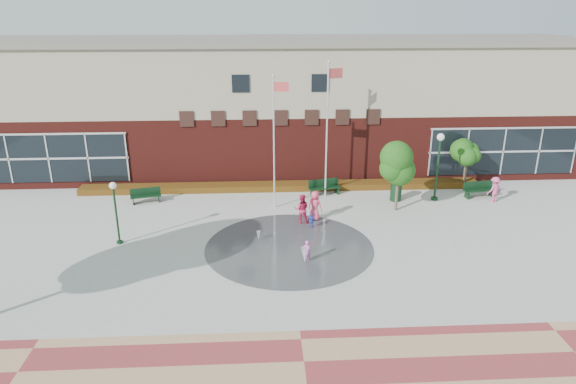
{
  "coord_description": "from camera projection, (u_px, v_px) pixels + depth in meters",
  "views": [
    {
      "loc": [
        -1.34,
        -20.1,
        11.44
      ],
      "look_at": [
        0.0,
        4.0,
        2.6
      ],
      "focal_mm": 32.0,
      "sensor_mm": 36.0,
      "label": 1
    }
  ],
  "objects": [
    {
      "name": "adult_pink",
      "position": [
        315.0,
        206.0,
        28.68
      ],
      "size": [
        1.0,
        0.9,
        1.71
      ],
      "primitive_type": "imported",
      "rotation": [
        0.0,
        0.0,
        2.59
      ],
      "color": "#F2496C",
      "rests_on": "ground"
    },
    {
      "name": "flagpole_left",
      "position": [
        275.0,
        136.0,
        29.19
      ],
      "size": [
        0.92,
        0.2,
        7.88
      ],
      "rotation": [
        0.0,
        0.0,
        -0.13
      ],
      "color": "white",
      "rests_on": "ground"
    },
    {
      "name": "bench_mid",
      "position": [
        324.0,
        190.0,
        32.63
      ],
      "size": [
        2.09,
        1.03,
        1.01
      ],
      "rotation": [
        0.0,
        0.0,
        0.24
      ],
      "color": "#123219",
      "rests_on": "ground"
    },
    {
      "name": "water_jet_b",
      "position": [
        259.0,
        241.0,
        26.42
      ],
      "size": [
        0.22,
        0.22,
        0.49
      ],
      "primitive_type": "cone",
      "rotation": [
        3.14,
        0.0,
        0.0
      ],
      "color": "white",
      "rests_on": "ground"
    },
    {
      "name": "ground",
      "position": [
        293.0,
        277.0,
        22.85
      ],
      "size": [
        120.0,
        120.0,
        0.0
      ],
      "primitive_type": "plane",
      "color": "#666056",
      "rests_on": "ground"
    },
    {
      "name": "library_building",
      "position": [
        278.0,
        103.0,
        37.64
      ],
      "size": [
        44.4,
        10.4,
        9.2
      ],
      "color": "#571914",
      "rests_on": "ground"
    },
    {
      "name": "bench_right",
      "position": [
        479.0,
        193.0,
        32.22
      ],
      "size": [
        2.07,
        0.86,
        1.01
      ],
      "rotation": [
        0.0,
        0.0,
        0.16
      ],
      "color": "#123219",
      "rests_on": "ground"
    },
    {
      "name": "plaza_concrete",
      "position": [
        288.0,
        239.0,
        26.6
      ],
      "size": [
        46.0,
        18.0,
        0.01
      ],
      "primitive_type": "cube",
      "color": "#A8A8A0",
      "rests_on": "ground"
    },
    {
      "name": "flower_bed",
      "position": [
        282.0,
        189.0,
        33.72
      ],
      "size": [
        26.0,
        1.2,
        0.4
      ],
      "primitive_type": "cube",
      "color": "maroon",
      "rests_on": "ground"
    },
    {
      "name": "tree_mid",
      "position": [
        399.0,
        161.0,
        29.26
      ],
      "size": [
        2.46,
        2.46,
        4.15
      ],
      "color": "#483A2D",
      "rests_on": "ground"
    },
    {
      "name": "flagpole_right",
      "position": [
        328.0,
        123.0,
        30.92
      ],
      "size": [
        0.98,
        0.44,
        8.42
      ],
      "rotation": [
        0.0,
        0.0,
        0.37
      ],
      "color": "white",
      "rests_on": "ground"
    },
    {
      "name": "trash_can",
      "position": [
        396.0,
        191.0,
        31.6
      ],
      "size": [
        0.73,
        0.73,
        1.2
      ],
      "color": "#123219",
      "rests_on": "ground"
    },
    {
      "name": "adult_red",
      "position": [
        302.0,
        209.0,
        28.23
      ],
      "size": [
        0.86,
        0.69,
        1.7
      ],
      "primitive_type": "imported",
      "rotation": [
        0.0,
        0.0,
        3.08
      ],
      "color": "#C8214D",
      "rests_on": "ground"
    },
    {
      "name": "bench_left",
      "position": [
        146.0,
        198.0,
        31.34
      ],
      "size": [
        1.89,
        0.93,
        0.91
      ],
      "rotation": [
        0.0,
        0.0,
        0.25
      ],
      "color": "#123219",
      "rests_on": "ground"
    },
    {
      "name": "water_jet_a",
      "position": [
        305.0,
        263.0,
        24.09
      ],
      "size": [
        0.4,
        0.4,
        0.78
      ],
      "primitive_type": "cone",
      "rotation": [
        3.14,
        0.0,
        0.0
      ],
      "color": "white",
      "rests_on": "ground"
    },
    {
      "name": "lamp_left",
      "position": [
        115.0,
        206.0,
        25.4
      ],
      "size": [
        0.35,
        0.35,
        3.3
      ],
      "color": "#123219",
      "rests_on": "ground"
    },
    {
      "name": "splash_pad",
      "position": [
        289.0,
        247.0,
        25.66
      ],
      "size": [
        8.4,
        8.4,
        0.01
      ],
      "primitive_type": "cylinder",
      "color": "#383A3D",
      "rests_on": "ground"
    },
    {
      "name": "lamp_right",
      "position": [
        438.0,
        159.0,
        31.01
      ],
      "size": [
        0.45,
        0.45,
        4.24
      ],
      "color": "#123219",
      "rests_on": "ground"
    },
    {
      "name": "tree_small_right",
      "position": [
        468.0,
        152.0,
        33.3
      ],
      "size": [
        1.97,
        1.97,
        3.37
      ],
      "color": "#483A2D",
      "rests_on": "ground"
    },
    {
      "name": "child_splash",
      "position": [
        307.0,
        251.0,
        24.07
      ],
      "size": [
        0.42,
        0.29,
        1.1
      ],
      "primitive_type": "imported",
      "rotation": [
        0.0,
        0.0,
        3.21
      ],
      "color": "#E95AC5",
      "rests_on": "ground"
    },
    {
      "name": "child_blue",
      "position": [
        311.0,
        221.0,
        27.72
      ],
      "size": [
        0.56,
        0.44,
        0.88
      ],
      "primitive_type": "imported",
      "rotation": [
        0.0,
        0.0,
        2.64
      ],
      "color": "blue",
      "rests_on": "ground"
    },
    {
      "name": "person_bench",
      "position": [
        495.0,
        190.0,
        31.33
      ],
      "size": [
        1.18,
        0.92,
        1.61
      ],
      "primitive_type": "imported",
      "rotation": [
        0.0,
        0.0,
        3.5
      ],
      "color": "#DC508A",
      "rests_on": "ground"
    }
  ]
}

